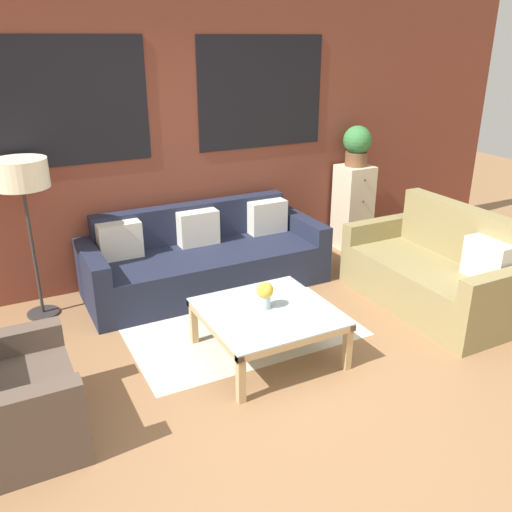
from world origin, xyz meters
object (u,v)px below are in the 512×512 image
at_px(couch_dark, 205,260).
at_px(drawer_cabinet, 353,207).
at_px(coffee_table, 267,317).
at_px(floor_lamp, 21,180).
at_px(flower_vase, 265,293).
at_px(armchair_corner, 0,405).
at_px(settee_vintage, 435,274).
at_px(potted_plant, 357,144).

relative_size(couch_dark, drawer_cabinet, 2.39).
distance_m(coffee_table, floor_lamp, 2.31).
bearing_deg(flower_vase, drawer_cabinet, 38.42).
distance_m(couch_dark, floor_lamp, 1.81).
bearing_deg(armchair_corner, floor_lamp, 75.88).
bearing_deg(drawer_cabinet, coffee_table, -140.82).
distance_m(settee_vintage, drawer_cabinet, 1.60).
height_order(floor_lamp, flower_vase, floor_lamp).
xyz_separation_m(armchair_corner, potted_plant, (3.90, 1.77, 0.94)).
bearing_deg(armchair_corner, potted_plant, 24.44).
bearing_deg(potted_plant, floor_lamp, -178.19).
distance_m(couch_dark, coffee_table, 1.41).
bearing_deg(floor_lamp, drawer_cabinet, 1.81).
bearing_deg(drawer_cabinet, armchair_corner, -155.56).
bearing_deg(coffee_table, drawer_cabinet, 39.18).
bearing_deg(potted_plant, settee_vintage, -98.30).
height_order(couch_dark, floor_lamp, floor_lamp).
relative_size(couch_dark, potted_plant, 5.25).
relative_size(coffee_table, potted_plant, 2.14).
distance_m(couch_dark, drawer_cabinet, 1.97).
distance_m(couch_dark, settee_vintage, 2.18).
bearing_deg(potted_plant, armchair_corner, -155.56).
xyz_separation_m(couch_dark, settee_vintage, (1.72, -1.35, 0.03)).
distance_m(settee_vintage, floor_lamp, 3.69).
relative_size(settee_vintage, flower_vase, 7.61).
height_order(settee_vintage, drawer_cabinet, drawer_cabinet).
bearing_deg(floor_lamp, settee_vintage, -24.23).
bearing_deg(settee_vintage, flower_vase, -179.55).
bearing_deg(armchair_corner, couch_dark, 38.36).
bearing_deg(coffee_table, potted_plant, 39.18).
bearing_deg(coffee_table, settee_vintage, 1.90).
xyz_separation_m(floor_lamp, potted_plant, (3.48, 0.11, -0.02)).
height_order(drawer_cabinet, flower_vase, drawer_cabinet).
height_order(couch_dark, settee_vintage, settee_vintage).
distance_m(couch_dark, potted_plant, 2.17).
bearing_deg(potted_plant, couch_dark, -173.34).
bearing_deg(flower_vase, couch_dark, 87.72).
bearing_deg(flower_vase, coffee_table, -91.75).
height_order(armchair_corner, floor_lamp, floor_lamp).
bearing_deg(settee_vintage, drawer_cabinet, 81.70).
distance_m(armchair_corner, floor_lamp, 1.97).
bearing_deg(drawer_cabinet, settee_vintage, -98.30).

